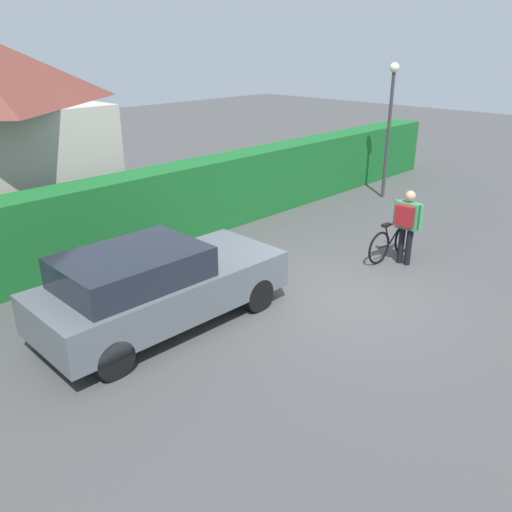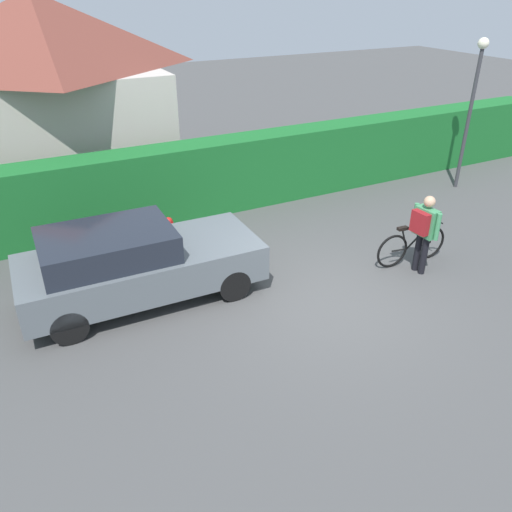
{
  "view_description": "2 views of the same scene",
  "coord_description": "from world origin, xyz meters",
  "px_view_note": "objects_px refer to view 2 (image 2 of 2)",
  "views": [
    {
      "loc": [
        -7.61,
        -4.96,
        4.49
      ],
      "look_at": [
        -1.02,
        1.4,
        0.76
      ],
      "focal_mm": 36.93,
      "sensor_mm": 36.0,
      "label": 1
    },
    {
      "loc": [
        -4.82,
        -6.43,
        5.26
      ],
      "look_at": [
        -1.02,
        0.95,
        0.74
      ],
      "focal_mm": 35.98,
      "sensor_mm": 36.0,
      "label": 2
    }
  ],
  "objects_px": {
    "fire_hydrant": "(170,234)",
    "parked_car_near": "(134,263)",
    "person_rider": "(424,227)",
    "bicycle": "(412,246)",
    "street_lamp": "(473,94)"
  },
  "relations": [
    {
      "from": "parked_car_near",
      "to": "fire_hydrant",
      "type": "relative_size",
      "value": 5.32
    },
    {
      "from": "parked_car_near",
      "to": "person_rider",
      "type": "xyz_separation_m",
      "value": [
        5.31,
        -1.61,
        0.22
      ]
    },
    {
      "from": "parked_car_near",
      "to": "fire_hydrant",
      "type": "distance_m",
      "value": 1.94
    },
    {
      "from": "parked_car_near",
      "to": "person_rider",
      "type": "bearing_deg",
      "value": -16.82
    },
    {
      "from": "person_rider",
      "to": "bicycle",
      "type": "bearing_deg",
      "value": 70.76
    },
    {
      "from": "street_lamp",
      "to": "fire_hydrant",
      "type": "height_order",
      "value": "street_lamp"
    },
    {
      "from": "parked_car_near",
      "to": "fire_hydrant",
      "type": "height_order",
      "value": "parked_car_near"
    },
    {
      "from": "person_rider",
      "to": "parked_car_near",
      "type": "bearing_deg",
      "value": 163.18
    },
    {
      "from": "person_rider",
      "to": "street_lamp",
      "type": "height_order",
      "value": "street_lamp"
    },
    {
      "from": "bicycle",
      "to": "fire_hydrant",
      "type": "distance_m",
      "value": 5.1
    },
    {
      "from": "fire_hydrant",
      "to": "bicycle",
      "type": "bearing_deg",
      "value": -32.79
    },
    {
      "from": "bicycle",
      "to": "person_rider",
      "type": "height_order",
      "value": "person_rider"
    },
    {
      "from": "bicycle",
      "to": "person_rider",
      "type": "xyz_separation_m",
      "value": [
        -0.13,
        -0.36,
        0.59
      ]
    },
    {
      "from": "fire_hydrant",
      "to": "parked_car_near",
      "type": "bearing_deg",
      "value": -127.17
    },
    {
      "from": "fire_hydrant",
      "to": "street_lamp",
      "type": "bearing_deg",
      "value": 0.34
    }
  ]
}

